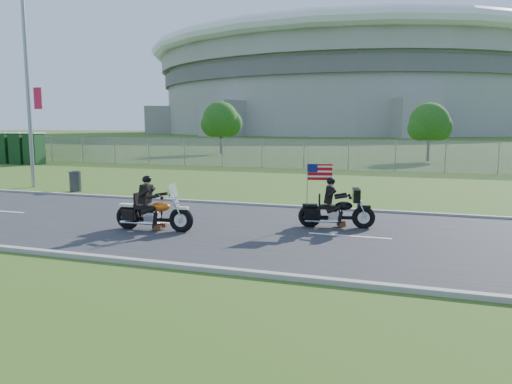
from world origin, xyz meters
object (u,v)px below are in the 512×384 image
(porta_toilet_b, at_px, (19,149))
(trash_can, at_px, (75,182))
(streetlight, at_px, (30,68))
(motorcycle_follow, at_px, (336,211))
(porta_toilet_a, at_px, (34,149))
(motorcycle_lead, at_px, (153,214))
(porta_toilet_c, at_px, (5,149))

(porta_toilet_b, relative_size, trash_can, 2.61)
(streetlight, xyz_separation_m, porta_toilet_b, (-11.42, 10.78, -4.49))
(porta_toilet_b, bearing_deg, trash_can, -39.08)
(streetlight, bearing_deg, porta_toilet_b, 136.65)
(streetlight, bearing_deg, trash_can, -16.91)
(motorcycle_follow, bearing_deg, trash_can, 149.36)
(porta_toilet_a, relative_size, trash_can, 2.61)
(porta_toilet_b, height_order, motorcycle_follow, porta_toilet_b)
(trash_can, bearing_deg, motorcycle_lead, -39.52)
(streetlight, height_order, porta_toilet_b, streetlight)
(porta_toilet_c, bearing_deg, porta_toilet_a, 0.00)
(porta_toilet_b, distance_m, trash_can, 18.55)
(porta_toilet_c, bearing_deg, motorcycle_follow, -29.47)
(porta_toilet_b, bearing_deg, streetlight, -43.35)
(porta_toilet_a, bearing_deg, streetlight, -47.09)
(porta_toilet_a, xyz_separation_m, trash_can, (12.99, -11.68, -0.71))
(porta_toilet_c, distance_m, motorcycle_lead, 29.57)
(motorcycle_lead, distance_m, trash_can, 9.93)
(porta_toilet_a, distance_m, motorcycle_follow, 30.07)
(motorcycle_follow, xyz_separation_m, trash_can, (-12.48, 4.29, -0.07))
(porta_toilet_a, xyz_separation_m, motorcycle_lead, (20.65, -18.00, -0.65))
(motorcycle_follow, bearing_deg, porta_toilet_c, 138.86)
(trash_can, bearing_deg, motorcycle_follow, -18.98)
(porta_toilet_a, xyz_separation_m, porta_toilet_b, (-1.40, 0.00, 0.00))
(porta_toilet_b, height_order, trash_can, porta_toilet_b)
(streetlight, xyz_separation_m, motorcycle_follow, (15.45, -5.19, -5.13))
(streetlight, xyz_separation_m, trash_can, (2.97, -0.90, -5.20))
(porta_toilet_c, height_order, motorcycle_lead, porta_toilet_c)
(motorcycle_lead, distance_m, motorcycle_follow, 5.23)
(motorcycle_lead, bearing_deg, trash_can, 136.77)
(porta_toilet_a, relative_size, porta_toilet_c, 1.00)
(motorcycle_follow, bearing_deg, streetlight, 149.75)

